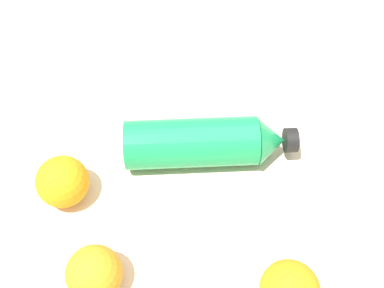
% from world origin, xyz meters
% --- Properties ---
extents(ground_plane, '(2.40, 2.40, 0.00)m').
position_xyz_m(ground_plane, '(0.00, 0.00, 0.00)').
color(ground_plane, beige).
extents(water_bottle, '(0.15, 0.28, 0.08)m').
position_xyz_m(water_bottle, '(0.01, -0.02, 0.04)').
color(water_bottle, '#198C4C').
rests_on(water_bottle, ground_plane).
extents(orange_0, '(0.08, 0.08, 0.08)m').
position_xyz_m(orange_0, '(0.00, -0.25, 0.04)').
color(orange_0, orange).
rests_on(orange_0, ground_plane).
extents(orange_1, '(0.08, 0.08, 0.08)m').
position_xyz_m(orange_1, '(0.15, -0.23, 0.04)').
color(orange_1, orange).
rests_on(orange_1, ground_plane).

